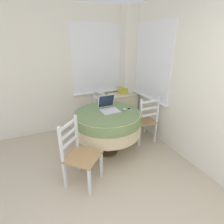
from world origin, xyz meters
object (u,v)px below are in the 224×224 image
round_dining_table (108,121)px  dining_chair_near_back_window (94,113)px  corner_cabinet (122,108)px  storage_box (123,91)px  dining_chair_camera_near (80,155)px  laptop (109,107)px  cell_phone (129,109)px  computer_mouse (125,109)px  dining_chair_near_right_window (144,120)px

round_dining_table → dining_chair_near_back_window: 0.82m
corner_cabinet → storage_box: bearing=52.4°
dining_chair_camera_near → laptop: bearing=40.1°
round_dining_table → storage_box: size_ratio=6.20×
cell_phone → dining_chair_near_back_window: dining_chair_near_back_window is taller
cell_phone → storage_box: storage_box is taller
round_dining_table → storage_box: bearing=51.3°
computer_mouse → storage_box: 1.19m
dining_chair_near_right_window → corner_cabinet: dining_chair_near_right_window is taller
storage_box → cell_phone: bearing=-112.1°
round_dining_table → dining_chair_near_back_window: dining_chair_near_back_window is taller
round_dining_table → dining_chair_near_right_window: bearing=4.4°
dining_chair_near_right_window → dining_chair_camera_near: 1.52m
dining_chair_near_back_window → corner_cabinet: (0.77, 0.17, -0.08)m
cell_phone → dining_chair_camera_near: (-1.01, -0.47, -0.34)m
cell_phone → dining_chair_camera_near: 1.16m
laptop → dining_chair_near_right_window: bearing=-0.2°
laptop → computer_mouse: (0.24, -0.12, -0.03)m
cell_phone → dining_chair_near_right_window: bearing=13.3°
round_dining_table → storage_box: 1.31m
round_dining_table → laptop: laptop is taller
laptop → round_dining_table: bearing=-126.9°
computer_mouse → dining_chair_near_back_window: (-0.27, 0.86, -0.35)m
dining_chair_near_back_window → dining_chair_camera_near: same height
computer_mouse → dining_chair_camera_near: bearing=-153.9°
laptop → cell_phone: 0.36m
storage_box → corner_cabinet: bearing=-127.6°
laptop → dining_chair_near_back_window: laptop is taller
laptop → storage_box: (0.77, 0.95, -0.03)m
computer_mouse → cell_phone: bearing=11.5°
dining_chair_near_right_window → storage_box: 1.02m
round_dining_table → storage_box: storage_box is taller
dining_chair_near_back_window → dining_chair_camera_near: size_ratio=1.00×
laptop → storage_box: size_ratio=1.72×
computer_mouse → dining_chair_camera_near: 1.07m
cell_phone → dining_chair_near_back_window: 0.97m
computer_mouse → storage_box: (0.52, 1.07, -0.00)m
round_dining_table → computer_mouse: 0.35m
dining_chair_camera_near → corner_cabinet: size_ratio=1.27×
round_dining_table → corner_cabinet: round_dining_table is taller
laptop → dining_chair_near_right_window: (0.74, -0.00, -0.39)m
laptop → corner_cabinet: bearing=51.1°
dining_chair_near_back_window → storage_box: size_ratio=5.15×
cell_phone → storage_box: size_ratio=0.68×
round_dining_table → laptop: 0.24m
cell_phone → dining_chair_camera_near: dining_chair_camera_near is taller
round_dining_table → corner_cabinet: 1.28m
round_dining_table → dining_chair_near_right_window: size_ratio=1.20×
round_dining_table → cell_phone: bearing=-5.1°
dining_chair_camera_near → dining_chair_near_back_window: bearing=63.8°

